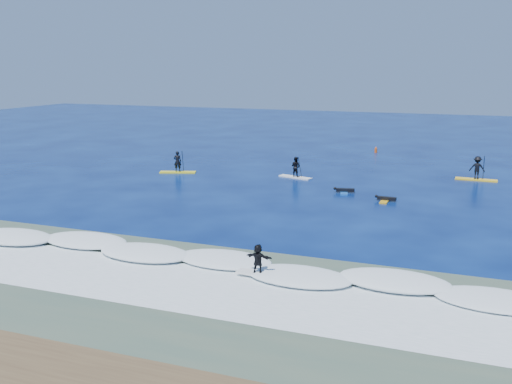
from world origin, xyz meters
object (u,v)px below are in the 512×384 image
(sup_paddler_left, at_px, (178,165))
(prone_paddler_near, at_px, (386,199))
(sup_paddler_center, at_px, (296,169))
(sup_paddler_right, at_px, (477,169))
(prone_paddler_far, at_px, (344,191))
(wave_surfer, at_px, (258,261))
(marker_buoy, at_px, (376,150))

(sup_paddler_left, height_order, prone_paddler_near, sup_paddler_left)
(sup_paddler_center, distance_m, prone_paddler_near, 10.05)
(sup_paddler_center, bearing_deg, sup_paddler_right, 32.73)
(prone_paddler_near, bearing_deg, sup_paddler_center, 57.46)
(prone_paddler_far, relative_size, wave_surfer, 1.01)
(sup_paddler_right, distance_m, wave_surfer, 28.16)
(prone_paddler_near, distance_m, wave_surfer, 16.97)
(sup_paddler_center, xyz_separation_m, marker_buoy, (4.15, 16.13, -0.46))
(sup_paddler_right, bearing_deg, marker_buoy, 132.62)
(prone_paddler_near, xyz_separation_m, prone_paddler_far, (-3.23, 1.62, 0.01))
(sup_paddler_left, xyz_separation_m, prone_paddler_near, (18.45, -4.42, -0.55))
(sup_paddler_left, bearing_deg, prone_paddler_far, -29.12)
(sup_paddler_left, height_order, sup_paddler_center, sup_paddler_left)
(sup_paddler_right, bearing_deg, prone_paddler_near, -117.87)
(prone_paddler_far, bearing_deg, marker_buoy, -10.19)
(sup_paddler_left, height_order, prone_paddler_far, sup_paddler_left)
(sup_paddler_center, relative_size, sup_paddler_right, 0.91)
(wave_surfer, distance_m, marker_buoy, 38.58)
(prone_paddler_far, distance_m, marker_buoy, 20.32)
(sup_paddler_center, relative_size, prone_paddler_far, 1.48)
(sup_paddler_left, height_order, marker_buoy, sup_paddler_left)
(marker_buoy, bearing_deg, wave_surfer, -88.86)
(prone_paddler_near, relative_size, marker_buoy, 2.69)
(prone_paddler_near, distance_m, prone_paddler_far, 3.61)
(sup_paddler_center, relative_size, marker_buoy, 4.27)
(prone_paddler_far, bearing_deg, sup_paddler_right, -60.10)
(sup_paddler_left, distance_m, sup_paddler_center, 10.36)
(sup_paddler_left, bearing_deg, sup_paddler_right, -5.88)
(sup_paddler_left, distance_m, prone_paddler_near, 18.98)
(prone_paddler_near, xyz_separation_m, marker_buoy, (-4.04, 21.93, 0.17))
(sup_paddler_right, xyz_separation_m, wave_surfer, (-9.20, -26.61, -0.08))
(sup_paddler_left, xyz_separation_m, sup_paddler_center, (10.26, 1.38, 0.08))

